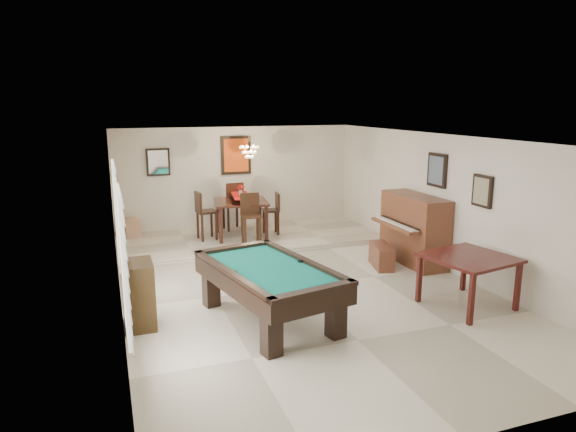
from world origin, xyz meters
TOP-DOWN VIEW (x-y plane):
  - ground_plane at (0.00, 0.00)m, footprint 6.00×9.00m
  - wall_back at (0.00, 4.50)m, footprint 6.00×0.04m
  - wall_front at (0.00, -4.50)m, footprint 6.00×0.04m
  - wall_left at (-3.00, 0.00)m, footprint 0.04×9.00m
  - wall_right at (3.00, 0.00)m, footprint 0.04×9.00m
  - ceiling at (0.00, 0.00)m, footprint 6.00×9.00m
  - dining_step at (0.00, 3.25)m, footprint 6.00×2.50m
  - window_left_front at (-2.97, -2.20)m, footprint 0.06×1.00m
  - window_left_rear at (-2.97, 0.60)m, footprint 0.06×1.00m
  - pool_table at (-0.94, -1.19)m, footprint 1.81×2.67m
  - square_table at (2.18, -1.73)m, footprint 1.41×1.41m
  - upright_piano at (2.52, 0.55)m, footprint 0.93×1.66m
  - piano_bench at (1.92, 0.49)m, footprint 0.51×0.86m
  - apothecary_chest at (-2.77, -0.76)m, footprint 0.43×0.64m
  - dining_table at (-0.20, 3.26)m, footprint 1.33×1.33m
  - flower_vase at (-0.20, 3.26)m, footprint 0.17×0.17m
  - dining_chair_south at (-0.17, 2.50)m, footprint 0.46×0.46m
  - dining_chair_north at (-0.22, 4.03)m, footprint 0.48×0.48m
  - dining_chair_west at (-1.00, 3.30)m, footprint 0.46×0.46m
  - dining_chair_east at (0.52, 3.26)m, footprint 0.41×0.41m
  - corner_bench at (-2.64, 4.17)m, footprint 0.49×0.55m
  - chandelier at (0.00, 3.20)m, footprint 0.44×0.44m
  - back_painting at (0.00, 4.46)m, footprint 0.75×0.06m
  - back_mirror at (-1.90, 4.46)m, footprint 0.55×0.06m
  - right_picture_upper at (2.96, 0.30)m, footprint 0.06×0.55m
  - right_picture_lower at (2.96, -1.00)m, footprint 0.06×0.45m

SIDE VIEW (x-z plane):
  - ground_plane at x=0.00m, z-range -0.02..0.00m
  - dining_step at x=0.00m, z-range 0.00..0.12m
  - piano_bench at x=1.92m, z-range 0.00..0.45m
  - corner_bench at x=-2.64m, z-range 0.12..0.53m
  - pool_table at x=-0.94m, z-range 0.00..0.82m
  - square_table at x=2.18m, z-range 0.00..0.83m
  - apothecary_chest at x=-2.77m, z-range 0.00..0.96m
  - dining_table at x=-0.20m, z-range 0.12..1.09m
  - dining_chair_east at x=0.52m, z-range 0.12..1.11m
  - dining_chair_west at x=-1.00m, z-range 0.12..1.23m
  - dining_chair_south at x=-0.17m, z-range 0.12..1.25m
  - upright_piano at x=2.52m, z-range 0.00..1.38m
  - dining_chair_north at x=-0.22m, z-range 0.12..1.30m
  - flower_vase at x=-0.20m, z-range 1.09..1.36m
  - wall_back at x=0.00m, z-range 0.00..2.60m
  - wall_front at x=0.00m, z-range 0.00..2.60m
  - wall_left at x=-3.00m, z-range 0.00..2.60m
  - wall_right at x=3.00m, z-range 0.00..2.60m
  - window_left_front at x=-2.97m, z-range 0.55..2.25m
  - window_left_rear at x=-2.97m, z-range 0.55..2.25m
  - right_picture_lower at x=2.96m, z-range 1.42..1.98m
  - back_mirror at x=-1.90m, z-range 1.48..2.12m
  - back_painting at x=0.00m, z-range 1.42..2.38m
  - right_picture_upper at x=2.96m, z-range 1.57..2.23m
  - chandelier at x=0.00m, z-range 1.90..2.50m
  - ceiling at x=0.00m, z-range 2.58..2.62m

